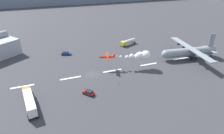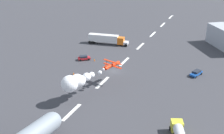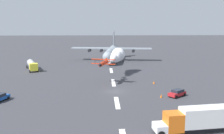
{
  "view_description": "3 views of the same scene",
  "coord_description": "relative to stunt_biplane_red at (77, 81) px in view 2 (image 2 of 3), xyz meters",
  "views": [
    {
      "loc": [
        -16.24,
        -66.14,
        37.66
      ],
      "look_at": [
        7.14,
        -3.62,
        3.7
      ],
      "focal_mm": 31.14,
      "sensor_mm": 36.0,
      "label": 1
    },
    {
      "loc": [
        76.73,
        32.09,
        36.78
      ],
      "look_at": [
        7.63,
        2.52,
        4.83
      ],
      "focal_mm": 47.5,
      "sensor_mm": 36.0,
      "label": 2
    },
    {
      "loc": [
        -60.41,
        2.87,
        16.21
      ],
      "look_at": [
        18.61,
        0.0,
        2.38
      ],
      "focal_mm": 43.95,
      "sensor_mm": 36.0,
      "label": 3
    }
  ],
  "objects": [
    {
      "name": "runway_stripe_1",
      "position": [
        -80.21,
        1.35,
        -5.4
      ],
      "size": [
        8.0,
        0.9,
        0.01
      ],
      "primitive_type": "cube",
      "color": "white",
      "rests_on": "ground"
    },
    {
      "name": "runway_stripe_4",
      "position": [
        -28.74,
        1.35,
        -5.4
      ],
      "size": [
        8.0,
        0.9,
        0.01
      ],
      "primitive_type": "cube",
      "color": "white",
      "rests_on": "ground"
    },
    {
      "name": "traffic_cone_far",
      "position": [
        -13.1,
        -8.92,
        -5.03
      ],
      "size": [
        0.44,
        0.44,
        0.75
      ],
      "primitive_type": "cone",
      "color": "orange",
      "rests_on": "ground"
    },
    {
      "name": "stunt_biplane_red",
      "position": [
        0.0,
        0.0,
        0.0
      ],
      "size": [
        20.65,
        9.77,
        4.13
      ],
      "color": "red"
    },
    {
      "name": "runway_stripe_0",
      "position": [
        -97.37,
        1.35,
        -5.4
      ],
      "size": [
        8.0,
        0.9,
        0.01
      ],
      "primitive_type": "cube",
      "color": "white",
      "rests_on": "ground"
    },
    {
      "name": "runway_stripe_2",
      "position": [
        -63.06,
        1.35,
        -5.4
      ],
      "size": [
        8.0,
        0.9,
        0.01
      ],
      "primitive_type": "cube",
      "color": "white",
      "rests_on": "ground"
    },
    {
      "name": "semi_truck_orange",
      "position": [
        -43.16,
        -11.37,
        -3.27
      ],
      "size": [
        4.93,
        15.8,
        3.7
      ],
      "color": "silver",
      "rests_on": "ground"
    },
    {
      "name": "ground_plane",
      "position": [
        -20.16,
        1.35,
        -5.41
      ],
      "size": [
        440.0,
        440.0,
        0.0
      ],
      "primitive_type": "plane",
      "color": "#38383D",
      "rests_on": "ground"
    },
    {
      "name": "runway_stripe_6",
      "position": [
        5.57,
        1.35,
        -5.4
      ],
      "size": [
        8.0,
        0.9,
        0.01
      ],
      "primitive_type": "cube",
      "color": "white",
      "rests_on": "ground"
    },
    {
      "name": "followme_car_yellow",
      "position": [
        -24.86,
        -11.67,
        -4.6
      ],
      "size": [
        3.94,
        4.3,
        1.52
      ],
      "color": "#B21E23",
      "rests_on": "ground"
    },
    {
      "name": "airport_staff_sedan",
      "position": [
        -26.95,
        24.93,
        -4.59
      ],
      "size": [
        4.92,
        3.28,
        1.52
      ],
      "color": "#194CA5",
      "rests_on": "ground"
    },
    {
      "name": "traffic_cone_near",
      "position": [
        -25.54,
        -8.1,
        -5.03
      ],
      "size": [
        0.44,
        0.44,
        0.75
      ],
      "primitive_type": "cone",
      "color": "orange",
      "rests_on": "ground"
    },
    {
      "name": "runway_stripe_5",
      "position": [
        -11.59,
        1.35,
        -5.4
      ],
      "size": [
        8.0,
        0.9,
        0.01
      ],
      "primitive_type": "cube",
      "color": "white",
      "rests_on": "ground"
    },
    {
      "name": "runway_stripe_3",
      "position": [
        -45.9,
        1.35,
        -5.4
      ],
      "size": [
        8.0,
        0.9,
        0.01
      ],
      "primitive_type": "cube",
      "color": "white",
      "rests_on": "ground"
    }
  ]
}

